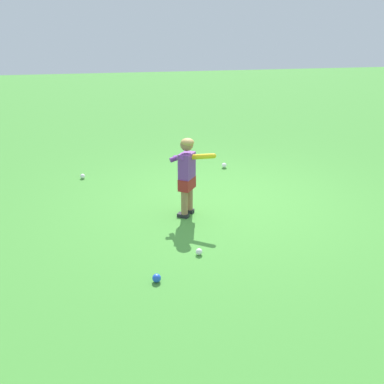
% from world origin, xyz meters
% --- Properties ---
extents(ground_plane, '(40.00, 40.00, 0.00)m').
position_xyz_m(ground_plane, '(0.00, 0.00, 0.00)').
color(ground_plane, '#479338').
extents(child_batter, '(0.57, 0.39, 1.08)m').
position_xyz_m(child_batter, '(0.60, 0.39, 0.65)').
color(child_batter, '#232328').
rests_on(child_batter, ground).
extents(play_ball_center_lawn, '(0.10, 0.10, 0.10)m').
position_xyz_m(play_ball_center_lawn, '(-0.52, -1.51, 0.05)').
color(play_ball_center_lawn, white).
rests_on(play_ball_center_lawn, ground).
extents(play_ball_midfield, '(0.09, 0.09, 0.09)m').
position_xyz_m(play_ball_midfield, '(1.26, 1.93, 0.04)').
color(play_ball_midfield, blue).
rests_on(play_ball_midfield, ground).
extents(play_ball_near_batter, '(0.08, 0.08, 0.08)m').
position_xyz_m(play_ball_near_batter, '(2.01, -1.49, 0.04)').
color(play_ball_near_batter, white).
rests_on(play_ball_near_batter, ground).
extents(play_ball_far_right, '(0.08, 0.08, 0.08)m').
position_xyz_m(play_ball_far_right, '(0.71, 1.50, 0.04)').
color(play_ball_far_right, white).
rests_on(play_ball_far_right, ground).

